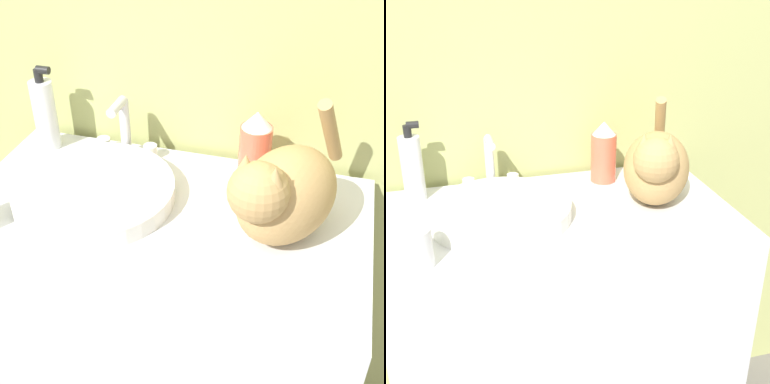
% 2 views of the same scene
% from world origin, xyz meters
% --- Properties ---
extents(wall_back, '(6.00, 0.05, 2.50)m').
position_xyz_m(wall_back, '(0.00, 0.54, 1.25)').
color(wall_back, tan).
rests_on(wall_back, ground_plane).
extents(vanity_cabinet, '(0.84, 0.51, 0.88)m').
position_xyz_m(vanity_cabinet, '(0.00, 0.25, 0.44)').
color(vanity_cabinet, silver).
rests_on(vanity_cabinet, ground_plane).
extents(sink_basin, '(0.34, 0.34, 0.04)m').
position_xyz_m(sink_basin, '(-0.15, 0.26, 0.90)').
color(sink_basin, silver).
rests_on(sink_basin, vanity_cabinet).
extents(faucet, '(0.15, 0.09, 0.15)m').
position_xyz_m(faucet, '(-0.15, 0.44, 0.94)').
color(faucet, silver).
rests_on(faucet, vanity_cabinet).
extents(cat, '(0.25, 0.34, 0.24)m').
position_xyz_m(cat, '(0.24, 0.25, 0.98)').
color(cat, tan).
rests_on(cat, vanity_cabinet).
extents(soap_bottle, '(0.06, 0.05, 0.21)m').
position_xyz_m(soap_bottle, '(-0.34, 0.43, 0.97)').
color(soap_bottle, silver).
rests_on(soap_bottle, vanity_cabinet).
extents(spray_bottle, '(0.07, 0.07, 0.17)m').
position_xyz_m(spray_bottle, '(0.16, 0.42, 0.96)').
color(spray_bottle, '#EF6047').
rests_on(spray_bottle, vanity_cabinet).
extents(cup, '(0.07, 0.07, 0.09)m').
position_xyz_m(cup, '(-0.34, 0.09, 0.92)').
color(cup, white).
rests_on(cup, vanity_cabinet).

